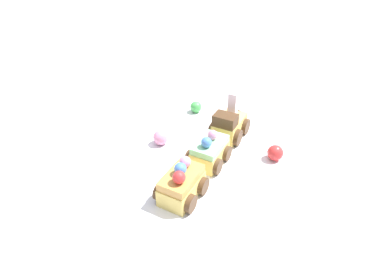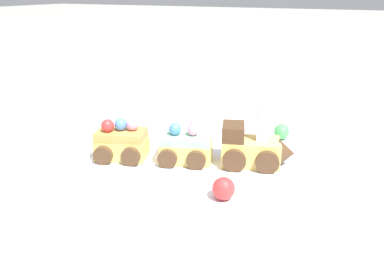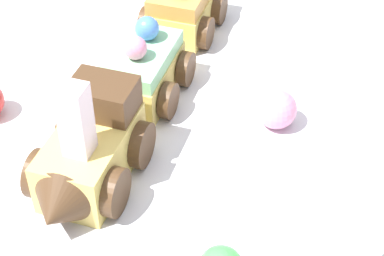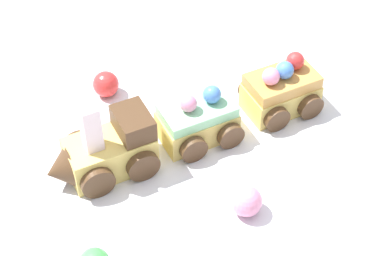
{
  "view_description": "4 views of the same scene",
  "coord_description": "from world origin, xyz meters",
  "px_view_note": "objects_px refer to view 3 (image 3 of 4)",
  "views": [
    {
      "loc": [
        -0.33,
        -0.34,
        0.36
      ],
      "look_at": [
        0.01,
        0.02,
        0.05
      ],
      "focal_mm": 28.0,
      "sensor_mm": 36.0,
      "label": 1
    },
    {
      "loc": [
        0.23,
        -0.51,
        0.26
      ],
      "look_at": [
        0.01,
        -0.04,
        0.07
      ],
      "focal_mm": 35.0,
      "sensor_mm": 36.0,
      "label": 2
    },
    {
      "loc": [
        0.31,
        0.24,
        0.34
      ],
      "look_at": [
        0.02,
        0.03,
        0.03
      ],
      "focal_mm": 60.0,
      "sensor_mm": 36.0,
      "label": 3
    },
    {
      "loc": [
        0.07,
        0.43,
        0.5
      ],
      "look_at": [
        0.01,
        0.01,
        0.08
      ],
      "focal_mm": 60.0,
      "sensor_mm": 36.0,
      "label": 4
    }
  ],
  "objects_px": {
    "cake_car_mint": "(144,70)",
    "gumball_pink": "(277,109)",
    "cake_train_locomotive": "(87,155)",
    "cake_car_caramel": "(183,6)"
  },
  "relations": [
    {
      "from": "cake_train_locomotive",
      "to": "cake_car_mint",
      "type": "relative_size",
      "value": 1.32
    },
    {
      "from": "cake_train_locomotive",
      "to": "gumball_pink",
      "type": "relative_size",
      "value": 3.83
    },
    {
      "from": "cake_car_mint",
      "to": "gumball_pink",
      "type": "height_order",
      "value": "cake_car_mint"
    },
    {
      "from": "cake_car_mint",
      "to": "gumball_pink",
      "type": "bearing_deg",
      "value": 86.23
    },
    {
      "from": "cake_car_caramel",
      "to": "gumball_pink",
      "type": "xyz_separation_m",
      "value": [
        0.07,
        0.14,
        -0.01
      ]
    },
    {
      "from": "cake_train_locomotive",
      "to": "cake_car_mint",
      "type": "bearing_deg",
      "value": -179.97
    },
    {
      "from": "cake_train_locomotive",
      "to": "cake_car_caramel",
      "type": "height_order",
      "value": "cake_train_locomotive"
    },
    {
      "from": "cake_car_mint",
      "to": "cake_train_locomotive",
      "type": "bearing_deg",
      "value": 0.03
    },
    {
      "from": "cake_car_mint",
      "to": "cake_car_caramel",
      "type": "relative_size",
      "value": 1.0
    },
    {
      "from": "cake_car_caramel",
      "to": "gumball_pink",
      "type": "distance_m",
      "value": 0.15
    }
  ]
}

